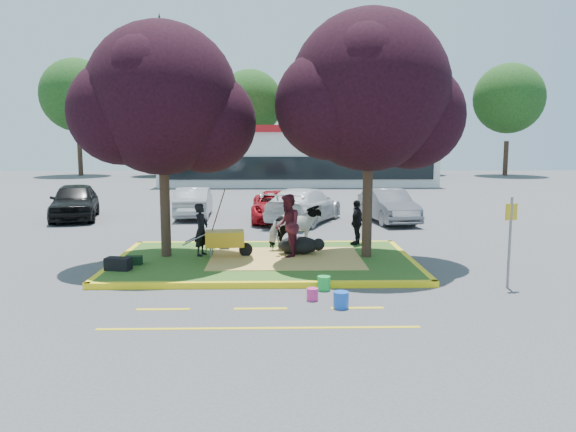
{
  "coord_description": "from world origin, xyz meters",
  "views": [
    {
      "loc": [
        0.3,
        -15.39,
        3.49
      ],
      "look_at": [
        0.68,
        0.5,
        1.28
      ],
      "focal_mm": 35.0,
      "sensor_mm": 36.0,
      "label": 1
    }
  ],
  "objects_px": {
    "car_silver": "(194,202)",
    "bucket_blue": "(341,300)",
    "cow": "(296,228)",
    "calf": "(299,245)",
    "wheelbarrow": "(225,239)",
    "bucket_green": "(324,283)",
    "car_black": "(75,201)",
    "handler": "(201,230)",
    "bucket_pink": "(312,294)",
    "sign_post": "(510,233)"
  },
  "relations": [
    {
      "from": "handler",
      "to": "car_silver",
      "type": "xyz_separation_m",
      "value": [
        -1.49,
        8.99,
        -0.23
      ]
    },
    {
      "from": "wheelbarrow",
      "to": "bucket_green",
      "type": "height_order",
      "value": "wheelbarrow"
    },
    {
      "from": "calf",
      "to": "bucket_blue",
      "type": "bearing_deg",
      "value": -89.28
    },
    {
      "from": "calf",
      "to": "car_silver",
      "type": "distance_m",
      "value": 9.87
    },
    {
      "from": "bucket_pink",
      "to": "bucket_blue",
      "type": "relative_size",
      "value": 0.78
    },
    {
      "from": "cow",
      "to": "car_black",
      "type": "distance_m",
      "value": 12.13
    },
    {
      "from": "bucket_green",
      "to": "car_black",
      "type": "xyz_separation_m",
      "value": [
        -9.79,
        11.75,
        0.62
      ]
    },
    {
      "from": "wheelbarrow",
      "to": "bucket_pink",
      "type": "bearing_deg",
      "value": -65.96
    },
    {
      "from": "cow",
      "to": "sign_post",
      "type": "distance_m",
      "value": 6.19
    },
    {
      "from": "bucket_pink",
      "to": "car_black",
      "type": "bearing_deg",
      "value": 127.02
    },
    {
      "from": "sign_post",
      "to": "bucket_green",
      "type": "distance_m",
      "value": 4.48
    },
    {
      "from": "bucket_blue",
      "to": "car_silver",
      "type": "xyz_separation_m",
      "value": [
        -4.96,
        13.63,
        0.5
      ]
    },
    {
      "from": "bucket_green",
      "to": "handler",
      "type": "bearing_deg",
      "value": 134.8
    },
    {
      "from": "sign_post",
      "to": "bucket_pink",
      "type": "relative_size",
      "value": 7.98
    },
    {
      "from": "calf",
      "to": "bucket_blue",
      "type": "relative_size",
      "value": 3.47
    },
    {
      "from": "bucket_green",
      "to": "calf",
      "type": "bearing_deg",
      "value": 97.56
    },
    {
      "from": "wheelbarrow",
      "to": "bucket_pink",
      "type": "distance_m",
      "value": 4.52
    },
    {
      "from": "cow",
      "to": "bucket_blue",
      "type": "distance_m",
      "value": 5.43
    },
    {
      "from": "bucket_green",
      "to": "bucket_blue",
      "type": "xyz_separation_m",
      "value": [
        0.24,
        -1.38,
        0.01
      ]
    },
    {
      "from": "cow",
      "to": "sign_post",
      "type": "bearing_deg",
      "value": -150.17
    },
    {
      "from": "cow",
      "to": "calf",
      "type": "relative_size",
      "value": 1.35
    },
    {
      "from": "handler",
      "to": "calf",
      "type": "bearing_deg",
      "value": -72.58
    },
    {
      "from": "sign_post",
      "to": "car_black",
      "type": "relative_size",
      "value": 0.47
    },
    {
      "from": "calf",
      "to": "sign_post",
      "type": "height_order",
      "value": "sign_post"
    },
    {
      "from": "wheelbarrow",
      "to": "bucket_green",
      "type": "bearing_deg",
      "value": -56.14
    },
    {
      "from": "sign_post",
      "to": "bucket_pink",
      "type": "xyz_separation_m",
      "value": [
        -4.65,
        -0.92,
        -1.16
      ]
    },
    {
      "from": "bucket_green",
      "to": "car_silver",
      "type": "xyz_separation_m",
      "value": [
        -4.72,
        12.25,
        0.51
      ]
    },
    {
      "from": "handler",
      "to": "bucket_pink",
      "type": "relative_size",
      "value": 5.59
    },
    {
      "from": "handler",
      "to": "bucket_pink",
      "type": "distance_m",
      "value": 5.06
    },
    {
      "from": "bucket_blue",
      "to": "cow",
      "type": "bearing_deg",
      "value": 97.77
    },
    {
      "from": "wheelbarrow",
      "to": "bucket_pink",
      "type": "relative_size",
      "value": 7.27
    },
    {
      "from": "sign_post",
      "to": "car_black",
      "type": "xyz_separation_m",
      "value": [
        -14.12,
        11.65,
        -0.52
      ]
    },
    {
      "from": "car_black",
      "to": "car_silver",
      "type": "relative_size",
      "value": 1.13
    },
    {
      "from": "wheelbarrow",
      "to": "sign_post",
      "type": "distance_m",
      "value": 7.52
    },
    {
      "from": "handler",
      "to": "car_black",
      "type": "bearing_deg",
      "value": 53.04
    },
    {
      "from": "cow",
      "to": "car_silver",
      "type": "height_order",
      "value": "cow"
    },
    {
      "from": "car_silver",
      "to": "bucket_blue",
      "type": "bearing_deg",
      "value": 107.21
    },
    {
      "from": "calf",
      "to": "bucket_green",
      "type": "height_order",
      "value": "calf"
    },
    {
      "from": "car_silver",
      "to": "sign_post",
      "type": "bearing_deg",
      "value": 123.91
    },
    {
      "from": "cow",
      "to": "wheelbarrow",
      "type": "height_order",
      "value": "cow"
    },
    {
      "from": "sign_post",
      "to": "bucket_blue",
      "type": "relative_size",
      "value": 6.23
    },
    {
      "from": "cow",
      "to": "calf",
      "type": "xyz_separation_m",
      "value": [
        0.05,
        -0.61,
        -0.42
      ]
    },
    {
      "from": "handler",
      "to": "car_black",
      "type": "xyz_separation_m",
      "value": [
        -6.56,
        8.49,
        -0.12
      ]
    },
    {
      "from": "cow",
      "to": "bucket_green",
      "type": "relative_size",
      "value": 4.97
    },
    {
      "from": "bucket_pink",
      "to": "car_black",
      "type": "relative_size",
      "value": 0.06
    },
    {
      "from": "car_silver",
      "to": "car_black",
      "type": "bearing_deg",
      "value": 2.85
    },
    {
      "from": "handler",
      "to": "bucket_blue",
      "type": "relative_size",
      "value": 4.36
    },
    {
      "from": "calf",
      "to": "bucket_pink",
      "type": "distance_m",
      "value": 4.18
    },
    {
      "from": "wheelbarrow",
      "to": "sign_post",
      "type": "height_order",
      "value": "sign_post"
    },
    {
      "from": "cow",
      "to": "bucket_blue",
      "type": "relative_size",
      "value": 4.71
    }
  ]
}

